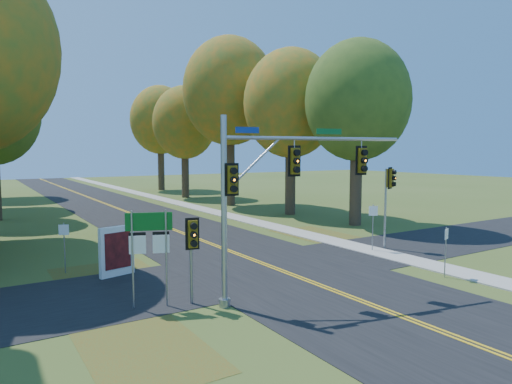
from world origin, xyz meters
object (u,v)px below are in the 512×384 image
route_sign_cluster (149,239)px  info_kiosk (117,251)px  traffic_mast (273,184)px  east_signal_pole (389,187)px

route_sign_cluster → info_kiosk: bearing=109.2°
traffic_mast → route_sign_cluster: 4.46m
traffic_mast → east_signal_pole: bearing=31.6°
east_signal_pole → info_kiosk: 13.87m
traffic_mast → east_signal_pole: (9.85, 3.68, -0.77)m
traffic_mast → route_sign_cluster: (-3.75, 1.63, -1.77)m
traffic_mast → east_signal_pole: size_ratio=1.58×
east_signal_pole → info_kiosk: (-13.49, 2.32, -2.24)m
traffic_mast → info_kiosk: bearing=132.3°
east_signal_pole → info_kiosk: east_signal_pole is taller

